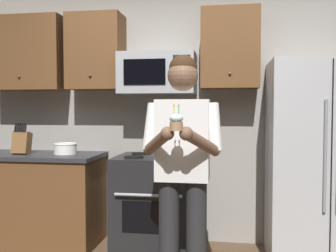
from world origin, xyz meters
TOP-DOWN VIEW (x-y plane):
  - wall_back at (0.00, 1.75)m, footprint 4.40×0.10m
  - oven_range at (-0.15, 1.36)m, footprint 0.76×0.70m
  - microwave at (-0.15, 1.48)m, footprint 0.74×0.41m
  - refrigerator at (1.35, 1.32)m, footprint 0.90×0.75m
  - cabinet_row_upper at (-0.72, 1.53)m, footprint 2.78×0.36m
  - counter_left at (-1.45, 1.38)m, footprint 1.44×0.66m
  - knife_block at (-1.52, 1.33)m, footprint 0.16×0.15m
  - bowl_large_white at (-1.08, 1.40)m, footprint 0.23×0.23m
  - person at (0.21, 0.48)m, footprint 0.60×0.48m
  - cupcake at (0.21, 0.15)m, footprint 0.09×0.09m

SIDE VIEW (x-z plane):
  - oven_range at x=-0.15m, z-range 0.00..0.93m
  - counter_left at x=-1.45m, z-range 0.00..0.92m
  - refrigerator at x=1.35m, z-range 0.00..1.80m
  - bowl_large_white at x=-1.08m, z-range 0.92..1.03m
  - person at x=0.21m, z-range 0.11..1.88m
  - knife_block at x=-1.52m, z-range 0.88..1.20m
  - cupcake at x=0.21m, z-range 1.21..1.38m
  - wall_back at x=0.00m, z-range 0.00..2.60m
  - microwave at x=-0.15m, z-range 1.52..1.92m
  - cabinet_row_upper at x=-0.72m, z-range 1.57..2.33m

